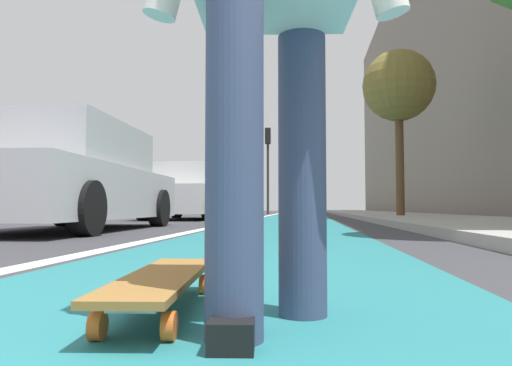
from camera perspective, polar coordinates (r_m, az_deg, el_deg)
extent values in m
plane|color=#38383D|center=(10.49, 4.26, -4.72)|extent=(80.00, 80.00, 0.00)
cube|color=#237075|center=(24.48, 5.29, -3.73)|extent=(56.00, 2.00, 0.00)
cube|color=silver|center=(20.54, 1.92, -3.88)|extent=(52.00, 0.16, 0.01)
cube|color=#9E9B93|center=(18.72, 15.17, -3.70)|extent=(52.00, 3.20, 0.11)
cube|color=gray|center=(24.12, 20.38, 12.78)|extent=(40.00, 1.20, 13.60)
cylinder|color=orange|center=(1.78, -11.85, -11.91)|extent=(0.07, 0.04, 0.07)
cylinder|color=orange|center=(1.75, -6.30, -12.11)|extent=(0.07, 0.04, 0.07)
cylinder|color=orange|center=(1.22, -18.63, -16.05)|extent=(0.07, 0.04, 0.07)
cylinder|color=orange|center=(1.17, -10.44, -16.67)|extent=(0.07, 0.04, 0.07)
cube|color=silver|center=(1.76, -9.09, -10.49)|extent=(0.07, 0.12, 0.02)
cube|color=silver|center=(1.18, -14.59, -14.15)|extent=(0.07, 0.12, 0.02)
cube|color=olive|center=(1.46, -11.27, -11.11)|extent=(0.85, 0.27, 0.02)
cylinder|color=#384260|center=(1.12, -2.62, 1.97)|extent=(0.14, 0.14, 0.82)
cylinder|color=#384260|center=(1.38, 5.61, 1.05)|extent=(0.14, 0.14, 0.82)
cube|color=black|center=(1.15, -2.67, -16.94)|extent=(0.27, 0.12, 0.07)
cube|color=#B7B7BC|center=(7.08, -21.21, -1.15)|extent=(4.49, 1.83, 0.70)
cube|color=#B7B7BC|center=(6.99, -21.65, 4.22)|extent=(2.48, 1.65, 0.60)
cube|color=#4C606B|center=(8.10, -17.79, 3.19)|extent=(0.08, 1.52, 0.51)
cylinder|color=black|center=(8.67, -22.14, -2.83)|extent=(0.62, 0.23, 0.61)
cylinder|color=black|center=(8.06, -11.65, -2.99)|extent=(0.62, 0.23, 0.61)
cylinder|color=black|center=(5.47, -19.82, -2.89)|extent=(0.62, 0.23, 0.61)
cube|color=silver|center=(13.09, -7.91, -2.09)|extent=(4.59, 1.86, 0.70)
cube|color=silver|center=(12.97, -8.06, 0.79)|extent=(2.54, 1.67, 0.60)
cube|color=#4C606B|center=(14.17, -6.71, 0.46)|extent=(0.08, 1.54, 0.51)
cylinder|color=black|center=(14.67, -9.57, -3.00)|extent=(0.62, 0.24, 0.61)
cylinder|color=black|center=(14.27, -3.19, -3.04)|extent=(0.62, 0.24, 0.61)
cylinder|color=black|center=(12.00, -13.53, -2.96)|extent=(0.62, 0.24, 0.61)
cylinder|color=black|center=(11.51, -5.80, -3.03)|extent=(0.62, 0.24, 0.61)
cylinder|color=#2D2D2D|center=(23.50, 1.45, 0.51)|extent=(0.12, 0.12, 3.52)
cube|color=black|center=(23.73, 1.44, 5.72)|extent=(0.24, 0.28, 0.80)
sphere|color=#360606|center=(23.90, 1.47, 6.29)|extent=(0.16, 0.16, 0.16)
sphere|color=gold|center=(23.85, 1.47, 5.67)|extent=(0.16, 0.16, 0.16)
sphere|color=black|center=(23.82, 1.47, 5.05)|extent=(0.16, 0.16, 0.16)
cylinder|color=brown|center=(13.43, 17.01, 2.17)|extent=(0.22, 0.22, 2.99)
sphere|color=olive|center=(13.80, 16.87, 11.23)|extent=(1.96, 1.96, 1.96)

